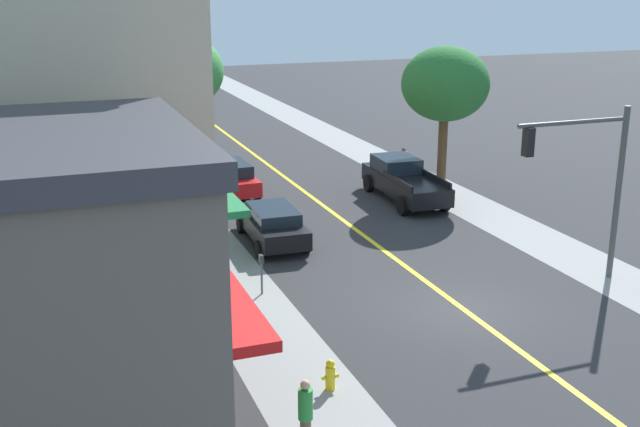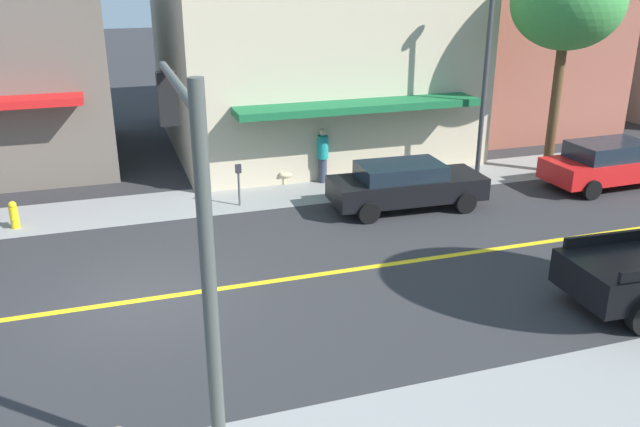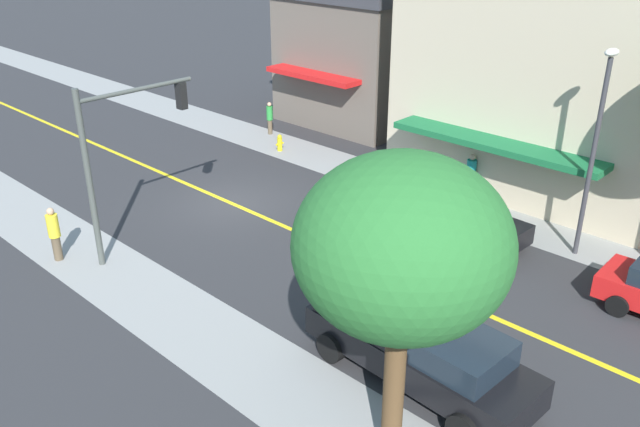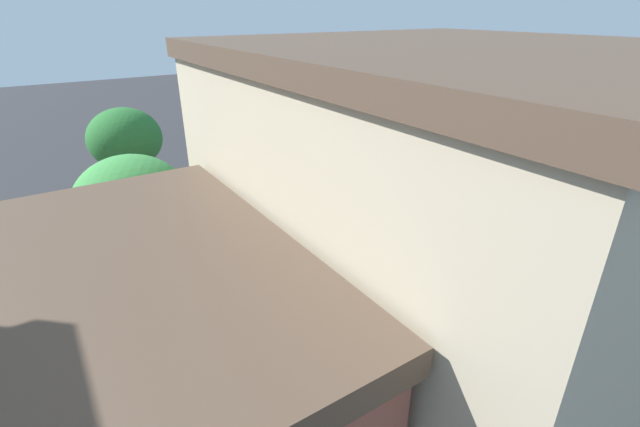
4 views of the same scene
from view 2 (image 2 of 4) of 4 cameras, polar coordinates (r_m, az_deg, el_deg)
name	(u,v)px [view 2 (image 2 of 4)]	position (r m, az deg, el deg)	size (l,w,h in m)	color
ground_plane	(141,300)	(15.36, -15.18, -7.23)	(140.00, 140.00, 0.00)	#2D2D30
sidewalk_left	(127,209)	(20.99, -16.33, 0.33)	(2.70, 126.00, 0.01)	gray
road_centerline_stripe	(141,300)	(15.36, -15.18, -7.23)	(0.20, 126.00, 0.00)	yellow
pale_office_building	(4,69)	(27.07, -25.60, 11.22)	(9.36, 7.41, 6.91)	#665B51
corner_shop_building	(301,5)	(27.84, -1.68, 17.58)	(13.42, 11.19, 11.00)	beige
brick_apartment_block	(501,38)	(31.99, 15.39, 14.38)	(8.87, 7.74, 7.74)	#935142
street_tree_left_near	(568,3)	(24.46, 20.60, 16.65)	(3.74, 3.74, 7.45)	brown
fire_hydrant	(14,215)	(20.53, -24.90, -0.10)	(0.44, 0.24, 0.80)	yellow
parking_meter	(239,179)	(20.38, -7.04, 3.01)	(0.12, 0.18, 1.32)	#4C4C51
traffic_light_mast	(192,201)	(9.52, -11.03, 1.03)	(4.15, 0.32, 5.80)	#474C47
street_lamp	(487,58)	(22.58, 14.22, 12.89)	(0.70, 0.36, 6.82)	#38383D
red_sedan_left_curb	(611,163)	(24.11, 23.82, 4.00)	(2.11, 4.74, 1.55)	red
black_sedan_left_curb	(405,184)	(20.20, 7.38, 2.52)	(2.13, 4.74, 1.44)	black
pedestrian_teal_shirt	(323,154)	(22.43, 0.23, 5.12)	(0.39, 0.39, 1.87)	#33384C
small_dog	(287,175)	(22.49, -2.86, 3.33)	(0.39, 0.62, 0.47)	#C6B28C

